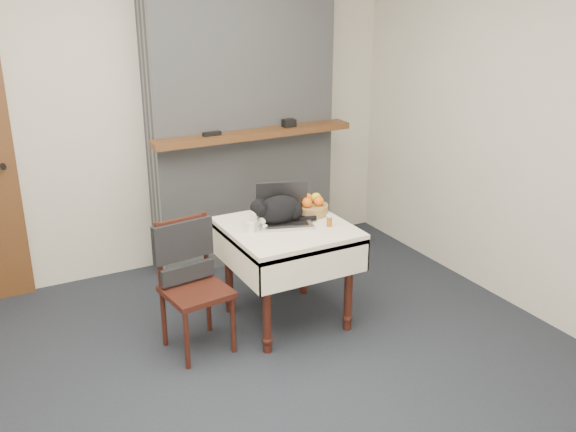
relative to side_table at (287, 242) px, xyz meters
name	(u,v)px	position (x,y,z in m)	size (l,w,h in m)	color
ground	(235,402)	(-0.69, -0.68, -0.59)	(4.50, 4.50, 0.00)	black
room_shell	(190,72)	(-0.69, -0.22, 1.18)	(4.52, 4.01, 2.61)	beige
chimney	(241,104)	(0.21, 1.17, 0.71)	(1.62, 0.48, 2.60)	gray
side_table	(287,242)	(0.00, 0.00, 0.00)	(0.78, 0.78, 0.70)	#34140E
laptop	(284,213)	(0.02, 0.08, 0.18)	(0.42, 0.39, 0.26)	#B7B7BC
cat	(280,210)	(-0.03, 0.05, 0.21)	(0.46, 0.20, 0.22)	black
cream_jar	(250,227)	(-0.26, 0.01, 0.15)	(0.06, 0.06, 0.07)	white
pill_bottle	(329,220)	(0.24, -0.14, 0.16)	(0.04, 0.04, 0.08)	#985112
fruit_basket	(311,206)	(0.25, 0.12, 0.17)	(0.24, 0.24, 0.13)	olive
desk_clutter	(304,218)	(0.16, 0.06, 0.12)	(0.15, 0.02, 0.01)	black
chair	(189,267)	(-0.68, 0.03, -0.05)	(0.43, 0.42, 0.85)	#34140E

